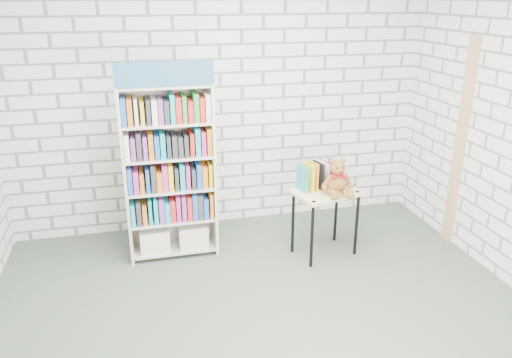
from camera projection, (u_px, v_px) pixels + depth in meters
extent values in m
plane|color=#434F42|center=(269.00, 324.00, 3.98)|extent=(4.50, 4.50, 0.00)
cube|color=silver|center=(221.00, 100.00, 5.31)|extent=(4.50, 0.02, 2.80)
cube|color=silver|center=(431.00, 336.00, 1.67)|extent=(4.50, 0.02, 2.80)
cube|color=beige|center=(125.00, 177.00, 4.67)|extent=(0.03, 0.33, 1.71)
cube|color=beige|center=(213.00, 170.00, 4.86)|extent=(0.03, 0.33, 1.71)
cube|color=beige|center=(169.00, 168.00, 4.91)|extent=(0.86, 0.02, 1.71)
cube|color=#2C668E|center=(165.00, 74.00, 4.28)|extent=(0.86, 0.02, 0.21)
cube|color=beige|center=(175.00, 248.00, 5.04)|extent=(0.80, 0.31, 0.02)
cube|color=beige|center=(173.00, 218.00, 4.93)|extent=(0.80, 0.31, 0.02)
cube|color=beige|center=(171.00, 188.00, 4.82)|extent=(0.80, 0.31, 0.02)
cube|color=beige|center=(169.00, 156.00, 4.70)|extent=(0.80, 0.31, 0.02)
cube|color=beige|center=(167.00, 123.00, 4.59)|extent=(0.80, 0.31, 0.02)
cube|color=beige|center=(164.00, 85.00, 4.47)|extent=(0.80, 0.31, 0.02)
cube|color=silver|center=(155.00, 238.00, 4.96)|extent=(0.29, 0.27, 0.23)
cube|color=silver|center=(193.00, 234.00, 5.04)|extent=(0.29, 0.27, 0.23)
cube|color=orange|center=(172.00, 207.00, 4.88)|extent=(0.80, 0.27, 0.23)
cube|color=#BF338C|center=(170.00, 176.00, 4.76)|extent=(0.80, 0.27, 0.23)
cube|color=#19A5B2|center=(168.00, 144.00, 4.65)|extent=(0.80, 0.27, 0.23)
cube|color=white|center=(166.00, 109.00, 4.54)|extent=(0.80, 0.27, 0.23)
cube|color=#DAC383|center=(326.00, 192.00, 4.83)|extent=(0.71, 0.57, 0.03)
cylinder|color=black|center=(312.00, 236.00, 4.70)|extent=(0.03, 0.03, 0.65)
cylinder|color=black|center=(293.00, 223.00, 4.97)|extent=(0.03, 0.03, 0.65)
cylinder|color=black|center=(356.00, 225.00, 4.93)|extent=(0.03, 0.03, 0.65)
cylinder|color=black|center=(336.00, 212.00, 5.21)|extent=(0.03, 0.03, 0.65)
cylinder|color=black|center=(314.00, 202.00, 4.59)|extent=(0.04, 0.04, 0.01)
cylinder|color=black|center=(358.00, 192.00, 4.81)|extent=(0.04, 0.04, 0.01)
cube|color=teal|center=(303.00, 179.00, 4.77)|extent=(0.06, 0.19, 0.26)
cube|color=gold|center=(308.00, 178.00, 4.80)|extent=(0.06, 0.19, 0.26)
cube|color=orange|center=(313.00, 177.00, 4.83)|extent=(0.06, 0.19, 0.26)
cube|color=black|center=(318.00, 176.00, 4.85)|extent=(0.06, 0.19, 0.26)
cube|color=silver|center=(323.00, 175.00, 4.88)|extent=(0.06, 0.19, 0.26)
cube|color=red|center=(328.00, 174.00, 4.91)|extent=(0.06, 0.19, 0.26)
cube|color=teal|center=(333.00, 173.00, 4.93)|extent=(0.06, 0.19, 0.26)
cube|color=#C7F050|center=(338.00, 172.00, 4.96)|extent=(0.06, 0.19, 0.26)
ellipsoid|color=brown|center=(337.00, 183.00, 4.75)|extent=(0.20, 0.17, 0.20)
sphere|color=brown|center=(338.00, 168.00, 4.70)|extent=(0.14, 0.14, 0.14)
sphere|color=brown|center=(332.00, 162.00, 4.68)|extent=(0.05, 0.05, 0.05)
sphere|color=brown|center=(343.00, 161.00, 4.70)|extent=(0.05, 0.05, 0.05)
sphere|color=brown|center=(340.00, 172.00, 4.65)|extent=(0.06, 0.06, 0.06)
sphere|color=black|center=(337.00, 168.00, 4.63)|extent=(0.02, 0.02, 0.02)
sphere|color=black|center=(342.00, 168.00, 4.64)|extent=(0.02, 0.02, 0.02)
sphere|color=black|center=(341.00, 172.00, 4.62)|extent=(0.02, 0.02, 0.02)
cylinder|color=brown|center=(327.00, 181.00, 4.71)|extent=(0.10, 0.08, 0.14)
cylinder|color=brown|center=(347.00, 180.00, 4.75)|extent=(0.10, 0.08, 0.14)
sphere|color=brown|center=(325.00, 188.00, 4.71)|extent=(0.06, 0.06, 0.06)
sphere|color=brown|center=(350.00, 186.00, 4.76)|extent=(0.06, 0.06, 0.06)
cylinder|color=brown|center=(334.00, 193.00, 4.67)|extent=(0.10, 0.16, 0.08)
cylinder|color=brown|center=(346.00, 192.00, 4.69)|extent=(0.11, 0.16, 0.08)
sphere|color=brown|center=(334.00, 197.00, 4.61)|extent=(0.07, 0.07, 0.07)
sphere|color=brown|center=(351.00, 195.00, 4.64)|extent=(0.07, 0.07, 0.07)
cone|color=red|center=(336.00, 177.00, 4.66)|extent=(0.06, 0.06, 0.05)
cone|color=red|center=(343.00, 176.00, 4.68)|extent=(0.06, 0.06, 0.05)
sphere|color=red|center=(339.00, 176.00, 4.67)|extent=(0.03, 0.03, 0.03)
cube|color=tan|center=(460.00, 145.00, 4.97)|extent=(0.05, 0.12, 2.10)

